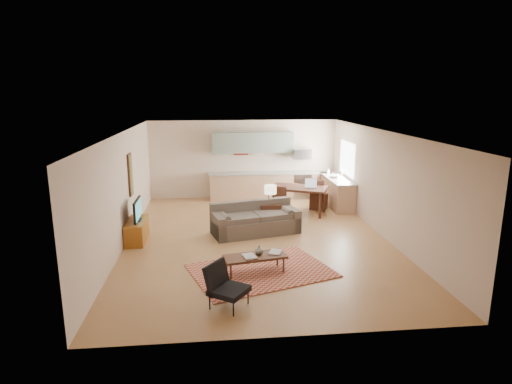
{
  "coord_description": "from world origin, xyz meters",
  "views": [
    {
      "loc": [
        -1.09,
        -10.27,
        3.65
      ],
      "look_at": [
        0.0,
        0.3,
        1.15
      ],
      "focal_mm": 30.0,
      "sensor_mm": 36.0,
      "label": 1
    }
  ],
  "objects": [
    {
      "name": "dining_chair_near",
      "position": [
        0.77,
        1.72,
        0.46
      ],
      "size": [
        0.6,
        0.61,
        0.93
      ],
      "primitive_type": null,
      "rotation": [
        0.0,
        0.0,
        -0.44
      ],
      "color": "#371C12",
      "rests_on": "floor"
    },
    {
      "name": "wall_art_left",
      "position": [
        -3.21,
        0.9,
        1.55
      ],
      "size": [
        0.06,
        0.42,
        1.1
      ],
      "primitive_type": null,
      "color": "olive",
      "rests_on": "room"
    },
    {
      "name": "tv",
      "position": [
        -2.97,
        0.15,
        0.8
      ],
      "size": [
        0.09,
        0.89,
        0.53
      ],
      "primitive_type": null,
      "color": "black",
      "rests_on": "tv_credenza"
    },
    {
      "name": "soap_bottle",
      "position": [
        2.83,
        3.75,
        1.02
      ],
      "size": [
        0.12,
        0.12,
        0.19
      ],
      "primitive_type": "imported",
      "rotation": [
        0.0,
        0.0,
        0.19
      ],
      "color": "#FFEDCA",
      "rests_on": "kitchen_counter_right"
    },
    {
      "name": "room",
      "position": [
        0.0,
        0.0,
        1.35
      ],
      "size": [
        9.0,
        9.0,
        9.0
      ],
      "color": "#A57343",
      "rests_on": "ground"
    },
    {
      "name": "dining_table",
      "position": [
        1.51,
        2.17,
        0.42
      ],
      "size": [
        1.88,
        1.52,
        0.83
      ],
      "primitive_type": null,
      "rotation": [
        0.0,
        0.0,
        -0.42
      ],
      "color": "#371C12",
      "rests_on": "floor"
    },
    {
      "name": "kitchen_range",
      "position": [
        2.0,
        4.18,
        0.45
      ],
      "size": [
        0.62,
        0.62,
        0.9
      ],
      "primitive_type": "cube",
      "color": "#A5A8AD",
      "rests_on": "ground"
    },
    {
      "name": "rug",
      "position": [
        -0.13,
        -2.03,
        0.01
      ],
      "size": [
        3.24,
        2.71,
        0.02
      ],
      "primitive_type": "cube",
      "rotation": [
        0.0,
        0.0,
        0.33
      ],
      "color": "maroon",
      "rests_on": "floor"
    },
    {
      "name": "coffee_table",
      "position": [
        -0.27,
        -2.1,
        0.19
      ],
      "size": [
        1.35,
        0.75,
        0.39
      ],
      "primitive_type": null,
      "rotation": [
        0.0,
        0.0,
        0.2
      ],
      "color": "#452617",
      "rests_on": "floor"
    },
    {
      "name": "kitchen_counter_back",
      "position": [
        0.9,
        4.18,
        0.46
      ],
      "size": [
        4.26,
        0.64,
        0.92
      ],
      "primitive_type": null,
      "color": "tan",
      "rests_on": "ground"
    },
    {
      "name": "upper_cabinets",
      "position": [
        0.3,
        4.33,
        1.95
      ],
      "size": [
        2.8,
        0.34,
        0.7
      ],
      "primitive_type": "cube",
      "color": "gray",
      "rests_on": "room"
    },
    {
      "name": "book_a",
      "position": [
        -0.51,
        -2.2,
        0.4
      ],
      "size": [
        0.4,
        0.45,
        0.03
      ],
      "primitive_type": "imported",
      "rotation": [
        0.0,
        0.0,
        0.24
      ],
      "color": "maroon",
      "rests_on": "coffee_table"
    },
    {
      "name": "laptop",
      "position": [
        1.84,
        2.06,
        0.96
      ],
      "size": [
        0.41,
        0.34,
        0.26
      ],
      "primitive_type": null,
      "rotation": [
        0.0,
        0.0,
        -0.26
      ],
      "color": "#A5A8AD",
      "rests_on": "dining_table"
    },
    {
      "name": "tv_credenza",
      "position": [
        -3.01,
        0.15,
        0.27
      ],
      "size": [
        0.45,
        1.16,
        0.53
      ],
      "primitive_type": null,
      "color": "brown",
      "rests_on": "floor"
    },
    {
      "name": "book_b",
      "position": [
        0.06,
        -1.93,
        0.39
      ],
      "size": [
        0.46,
        0.49,
        0.02
      ],
      "primitive_type": "imported",
      "rotation": [
        0.0,
        0.0,
        -0.36
      ],
      "color": "navy",
      "rests_on": "coffee_table"
    },
    {
      "name": "sofa",
      "position": [
        0.0,
        0.43,
        0.41
      ],
      "size": [
        2.53,
        1.57,
        0.82
      ],
      "primitive_type": null,
      "rotation": [
        0.0,
        0.0,
        0.25
      ],
      "color": "brown",
      "rests_on": "floor"
    },
    {
      "name": "armchair",
      "position": [
        -0.86,
        -3.47,
        0.38
      ],
      "size": [
        0.94,
        0.94,
        0.77
      ],
      "primitive_type": null,
      "rotation": [
        0.0,
        0.0,
        0.95
      ],
      "color": "black",
      "rests_on": "floor"
    },
    {
      "name": "triptych",
      "position": [
        -0.1,
        4.47,
        1.75
      ],
      "size": [
        1.7,
        0.04,
        0.5
      ],
      "primitive_type": null,
      "color": "#FFEDCA",
      "rests_on": "room"
    },
    {
      "name": "window_right",
      "position": [
        3.23,
        3.0,
        1.55
      ],
      "size": [
        0.02,
        1.4,
        1.05
      ],
      "primitive_type": "cube",
      "color": "white",
      "rests_on": "room"
    },
    {
      "name": "dining_chair_far",
      "position": [
        2.25,
        2.63,
        0.49
      ],
      "size": [
        0.65,
        0.66,
        0.98
      ],
      "primitive_type": null,
      "rotation": [
        0.0,
        0.0,
        2.58
      ],
      "color": "#371C12",
      "rests_on": "floor"
    },
    {
      "name": "kitchen_microwave",
      "position": [
        2.0,
        4.2,
        1.55
      ],
      "size": [
        0.62,
        0.4,
        0.35
      ],
      "primitive_type": "cube",
      "color": "#A5A8AD",
      "rests_on": "room"
    },
    {
      "name": "kitchen_counter_right",
      "position": [
        2.93,
        3.0,
        0.46
      ],
      "size": [
        0.64,
        2.26,
        0.92
      ],
      "primitive_type": null,
      "color": "tan",
      "rests_on": "ground"
    },
    {
      "name": "vase",
      "position": [
        -0.18,
        -2.03,
        0.47
      ],
      "size": [
        0.24,
        0.24,
        0.19
      ],
      "primitive_type": "imported",
      "rotation": [
        0.0,
        0.0,
        0.19
      ],
      "color": "black",
      "rests_on": "coffee_table"
    },
    {
      "name": "console_table",
      "position": [
        0.45,
        0.9,
        0.33
      ],
      "size": [
        0.58,
        0.39,
        0.67
      ],
      "primitive_type": null,
      "rotation": [
        0.0,
        0.0,
        -0.02
      ],
      "color": "#371C12",
      "rests_on": "floor"
    },
    {
      "name": "table_lamp",
      "position": [
        0.45,
        0.9,
        0.94
      ],
      "size": [
        0.34,
        0.34,
        0.53
      ],
      "primitive_type": null,
      "rotation": [
        0.0,
        0.0,
        -0.06
      ],
      "color": "beige",
      "rests_on": "console_table"
    }
  ]
}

